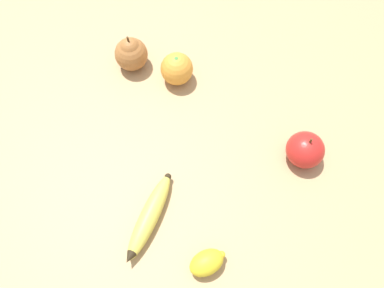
# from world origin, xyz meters

# --- Properties ---
(ground_plane) EXTENTS (3.00, 3.00, 0.00)m
(ground_plane) POSITION_xyz_m (0.00, 0.00, 0.00)
(ground_plane) COLOR tan
(banana) EXTENTS (0.20, 0.11, 0.04)m
(banana) POSITION_xyz_m (0.18, 0.09, 0.02)
(banana) COLOR #DBCC4C
(banana) RESTS_ON ground_plane
(orange) EXTENTS (0.08, 0.08, 0.08)m
(orange) POSITION_xyz_m (-0.11, -0.13, 0.04)
(orange) COLOR orange
(orange) RESTS_ON ground_plane
(pear) EXTENTS (0.08, 0.08, 0.10)m
(pear) POSITION_xyz_m (-0.06, -0.24, 0.05)
(pear) COLOR #A36633
(pear) RESTS_ON ground_plane
(apple) EXTENTS (0.08, 0.08, 0.09)m
(apple) POSITION_xyz_m (-0.15, 0.23, 0.04)
(apple) COLOR red
(apple) RESTS_ON ground_plane
(lemon) EXTENTS (0.08, 0.07, 0.05)m
(lemon) POSITION_xyz_m (0.17, 0.24, 0.02)
(lemon) COLOR yellow
(lemon) RESTS_ON ground_plane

